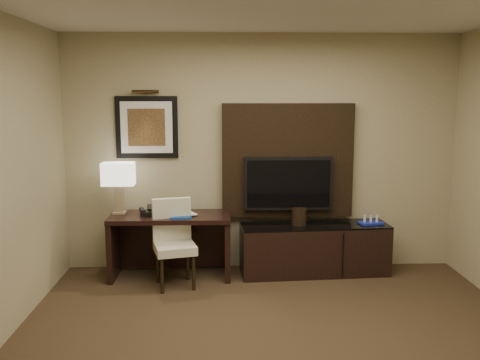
{
  "coord_description": "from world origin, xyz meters",
  "views": [
    {
      "loc": [
        -0.45,
        -3.62,
        2.04
      ],
      "look_at": [
        -0.27,
        1.8,
        1.15
      ],
      "focal_mm": 40.0,
      "sensor_mm": 36.0,
      "label": 1
    }
  ],
  "objects_px": {
    "credenza": "(314,249)",
    "desk_chair": "(175,247)",
    "desk": "(171,246)",
    "ice_bucket": "(299,217)",
    "desk_phone": "(150,210)",
    "tv": "(288,183)",
    "table_lamp": "(119,186)",
    "minibar_tray": "(371,220)"
  },
  "relations": [
    {
      "from": "desk_chair",
      "to": "minibar_tray",
      "type": "relative_size",
      "value": 3.24
    },
    {
      "from": "credenza",
      "to": "tv",
      "type": "bearing_deg",
      "value": 150.16
    },
    {
      "from": "desk",
      "to": "ice_bucket",
      "type": "height_order",
      "value": "ice_bucket"
    },
    {
      "from": "table_lamp",
      "to": "desk",
      "type": "bearing_deg",
      "value": -9.13
    },
    {
      "from": "desk",
      "to": "desk_phone",
      "type": "distance_m",
      "value": 0.46
    },
    {
      "from": "table_lamp",
      "to": "desk_chair",
      "type": "bearing_deg",
      "value": -32.27
    },
    {
      "from": "desk",
      "to": "table_lamp",
      "type": "xyz_separation_m",
      "value": [
        -0.57,
        0.09,
        0.66
      ]
    },
    {
      "from": "credenza",
      "to": "desk_chair",
      "type": "xyz_separation_m",
      "value": [
        -1.54,
        -0.37,
        0.14
      ]
    },
    {
      "from": "minibar_tray",
      "to": "desk_phone",
      "type": "bearing_deg",
      "value": -178.33
    },
    {
      "from": "tv",
      "to": "ice_bucket",
      "type": "distance_m",
      "value": 0.4
    },
    {
      "from": "tv",
      "to": "ice_bucket",
      "type": "bearing_deg",
      "value": -53.47
    },
    {
      "from": "desk",
      "to": "credenza",
      "type": "relative_size",
      "value": 0.8
    },
    {
      "from": "credenza",
      "to": "desk_phone",
      "type": "xyz_separation_m",
      "value": [
        -1.83,
        -0.06,
        0.47
      ]
    },
    {
      "from": "desk_chair",
      "to": "ice_bucket",
      "type": "height_order",
      "value": "desk_chair"
    },
    {
      "from": "desk_chair",
      "to": "desk",
      "type": "bearing_deg",
      "value": 88.76
    },
    {
      "from": "credenza",
      "to": "tv",
      "type": "distance_m",
      "value": 0.8
    },
    {
      "from": "credenza",
      "to": "tv",
      "type": "height_order",
      "value": "tv"
    },
    {
      "from": "tv",
      "to": "credenza",
      "type": "bearing_deg",
      "value": -25.65
    },
    {
      "from": "desk_chair",
      "to": "ice_bucket",
      "type": "bearing_deg",
      "value": 0.2
    },
    {
      "from": "ice_bucket",
      "to": "credenza",
      "type": "bearing_deg",
      "value": 2.42
    },
    {
      "from": "desk",
      "to": "desk_chair",
      "type": "relative_size",
      "value": 1.54
    },
    {
      "from": "desk_chair",
      "to": "desk_phone",
      "type": "bearing_deg",
      "value": 118.9
    },
    {
      "from": "tv",
      "to": "desk_chair",
      "type": "distance_m",
      "value": 1.47
    },
    {
      "from": "desk",
      "to": "ice_bucket",
      "type": "distance_m",
      "value": 1.47
    },
    {
      "from": "desk_phone",
      "to": "desk",
      "type": "bearing_deg",
      "value": -14.03
    },
    {
      "from": "table_lamp",
      "to": "ice_bucket",
      "type": "distance_m",
      "value": 2.04
    },
    {
      "from": "desk",
      "to": "table_lamp",
      "type": "distance_m",
      "value": 0.88
    },
    {
      "from": "credenza",
      "to": "ice_bucket",
      "type": "distance_m",
      "value": 0.42
    },
    {
      "from": "tv",
      "to": "desk",
      "type": "bearing_deg",
      "value": -171.84
    },
    {
      "from": "tv",
      "to": "ice_bucket",
      "type": "relative_size",
      "value": 5.28
    },
    {
      "from": "desk_chair",
      "to": "table_lamp",
      "type": "distance_m",
      "value": 0.96
    },
    {
      "from": "desk",
      "to": "tv",
      "type": "height_order",
      "value": "tv"
    },
    {
      "from": "credenza",
      "to": "ice_bucket",
      "type": "relative_size",
      "value": 8.77
    },
    {
      "from": "table_lamp",
      "to": "minibar_tray",
      "type": "distance_m",
      "value": 2.85
    },
    {
      "from": "desk",
      "to": "minibar_tray",
      "type": "xyz_separation_m",
      "value": [
        2.25,
        0.06,
        0.27
      ]
    },
    {
      "from": "desk_chair",
      "to": "tv",
      "type": "bearing_deg",
      "value": 7.46
    },
    {
      "from": "minibar_tray",
      "to": "tv",
      "type": "bearing_deg",
      "value": 172.16
    },
    {
      "from": "tv",
      "to": "desk_chair",
      "type": "height_order",
      "value": "tv"
    },
    {
      "from": "desk",
      "to": "table_lamp",
      "type": "relative_size",
      "value": 2.13
    },
    {
      "from": "tv",
      "to": "desk_phone",
      "type": "xyz_separation_m",
      "value": [
        -1.54,
        -0.2,
        -0.26
      ]
    },
    {
      "from": "desk_phone",
      "to": "ice_bucket",
      "type": "distance_m",
      "value": 1.65
    },
    {
      "from": "credenza",
      "to": "desk",
      "type": "bearing_deg",
      "value": 177.58
    }
  ]
}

